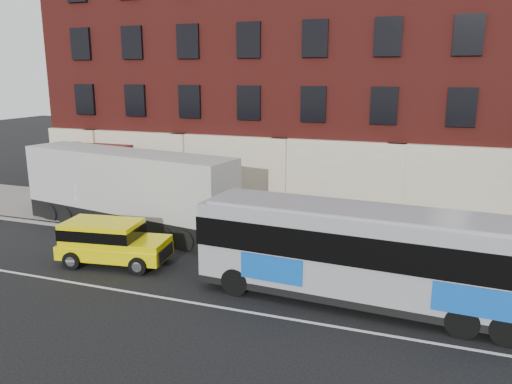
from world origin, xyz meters
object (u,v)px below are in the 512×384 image
(city_bus, at_px, (376,254))
(yellow_suv, at_px, (109,240))
(shipping_container, at_px, (127,191))
(sign_pole, at_px, (79,199))

(city_bus, relative_size, yellow_suv, 2.57)
(yellow_suv, relative_size, shipping_container, 0.40)
(yellow_suv, bearing_deg, sign_pole, 140.33)
(sign_pole, distance_m, yellow_suv, 5.59)
(sign_pole, xyz_separation_m, city_bus, (14.71, -3.74, 0.34))
(city_bus, distance_m, yellow_suv, 10.46)
(sign_pole, distance_m, shipping_container, 2.50)
(city_bus, relative_size, shipping_container, 1.02)
(sign_pole, bearing_deg, city_bus, -14.27)
(sign_pole, bearing_deg, yellow_suv, -39.67)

